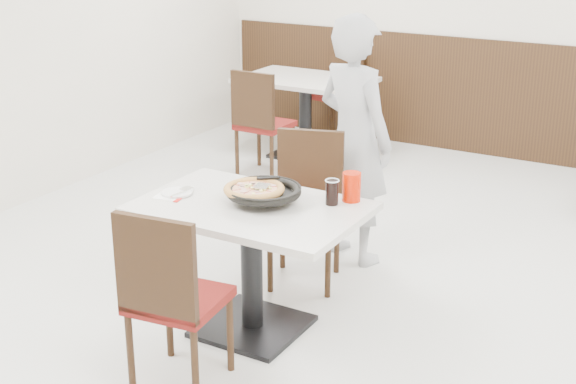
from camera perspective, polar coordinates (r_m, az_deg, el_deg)
The scene contains 19 objects.
floor at distance 4.88m, azimuth 3.75°, elevation -8.00°, with size 7.00×7.00×0.00m, color beige.
wall_back at distance 7.67m, azimuth 16.01°, elevation 12.48°, with size 6.00×0.04×2.80m, color silver.
wainscot_back at distance 7.80m, azimuth 15.39°, elevation 6.28°, with size 5.90×0.03×1.10m, color black.
main_table at distance 4.44m, azimuth -2.59°, elevation -5.46°, with size 1.20×0.80×0.75m, color beige, non-canonical shape.
chair_near at distance 3.96m, azimuth -7.76°, elevation -7.30°, with size 0.42×0.42×0.95m, color black, non-canonical shape.
chair_far at distance 4.96m, azimuth 1.19°, elevation -1.43°, with size 0.42×0.42×0.95m, color black, non-canonical shape.
trivet at distance 4.34m, azimuth -1.92°, elevation -0.49°, with size 0.13×0.13×0.04m, color black.
pizza_pan at distance 4.32m, azimuth -1.74°, elevation -0.24°, with size 0.33×0.33×0.01m, color black.
pizza at distance 4.31m, azimuth -2.43°, elevation -0.02°, with size 0.29×0.29×0.02m, color tan.
pizza_server at distance 4.31m, azimuth -1.87°, elevation 0.44°, with size 0.07×0.09×0.00m, color white.
napkin at distance 4.48m, azimuth -8.37°, elevation -0.24°, with size 0.15×0.15×0.00m, color white.
side_plate at distance 4.50m, azimuth -7.91°, elevation -0.05°, with size 0.17×0.17×0.01m, color white.
fork at distance 4.46m, azimuth -7.66°, elevation -0.07°, with size 0.01×0.16×0.00m, color white.
cola_glass at distance 4.29m, azimuth 3.15°, elevation -0.06°, with size 0.07×0.07×0.13m, color black.
red_cup at distance 4.34m, azimuth 4.54°, elevation 0.37°, with size 0.10×0.10×0.16m, color red.
diner_person at distance 5.25m, azimuth 4.74°, elevation 3.68°, with size 0.60×0.39×1.64m, color #B5B5B9.
bg_table_left at distance 7.64m, azimuth 1.25°, elevation 5.36°, with size 1.20×0.80×0.75m, color beige, non-canonical shape.
bg_chair_left_near at distance 7.05m, azimuth -1.66°, elevation 4.98°, with size 0.42×0.42×0.95m, color black, non-canonical shape.
bg_chair_left_far at distance 8.19m, azimuth 3.33°, elevation 7.03°, with size 0.42×0.42×0.95m, color black, non-canonical shape.
Camera 1 is at (1.88, -3.89, 2.26)m, focal length 50.00 mm.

